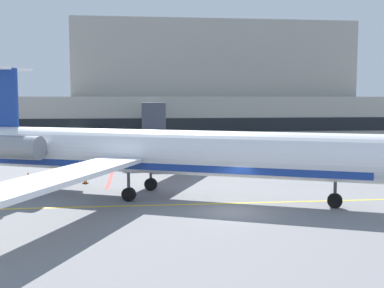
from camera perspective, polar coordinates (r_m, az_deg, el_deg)
ground at (r=28.87m, az=4.86°, el=-8.03°), size 120.00×120.00×0.11m
terminal_building at (r=75.92m, az=-0.08°, el=5.95°), size 74.47×14.55×18.64m
jet_bridge_west at (r=57.35m, az=-4.85°, el=3.61°), size 2.40×18.97×6.21m
regional_jet at (r=32.64m, az=-4.75°, el=-0.94°), size 33.82×28.88×8.95m
baggage_tug at (r=46.48m, az=19.37°, el=-1.96°), size 2.22×3.56×2.04m
pushback_tractor at (r=46.21m, az=-7.26°, el=-1.70°), size 2.58×3.83×2.07m
belt_loader at (r=53.36m, az=16.29°, el=-0.96°), size 3.54×4.11×1.97m
fuel_tank at (r=59.06m, az=-13.28°, el=0.34°), size 7.60×2.84×2.78m
safety_cone_alpha at (r=42.50m, az=-18.85°, el=-3.53°), size 0.47×0.47×0.55m
safety_cone_charlie at (r=38.70m, az=-12.53°, el=-4.23°), size 0.47×0.47×0.55m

